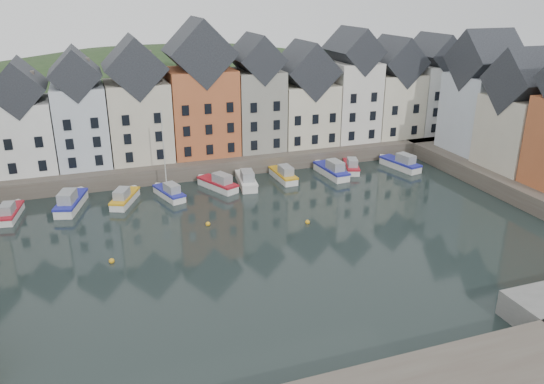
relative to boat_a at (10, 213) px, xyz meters
name	(u,v)px	position (x,y,z in m)	size (l,w,h in m)	color
ground	(269,253)	(23.59, -16.87, -0.61)	(260.00, 260.00, 0.00)	black
far_quay	(200,154)	(23.59, 13.13, 0.39)	(90.00, 16.00, 2.00)	#4E433C
hillside	(177,210)	(23.60, 39.13, -18.58)	(153.60, 70.40, 64.00)	#21351A
far_terrace	(224,101)	(26.80, 11.13, 8.26)	(72.37, 8.16, 17.78)	beige
right_terrace	(526,113)	(59.59, -8.79, 8.30)	(8.30, 24.25, 16.36)	silver
mooring_buoys	(214,234)	(19.59, -11.53, -0.46)	(20.50, 5.50, 0.50)	gold
boat_a	(10,213)	(0.00, 0.00, 0.00)	(2.45, 5.56, 2.06)	silver
boat_b	(71,202)	(6.13, 0.65, 0.15)	(3.83, 6.98, 2.56)	silver
boat_c	(124,198)	(11.94, 0.23, 0.03)	(3.94, 5.90, 2.18)	silver
boat_d	(170,192)	(17.13, 0.29, 0.07)	(3.25, 5.76, 10.51)	silver
boat_e	(219,184)	(23.29, 1.24, 0.07)	(4.23, 6.23, 2.31)	silver
boat_f	(246,180)	(26.85, 1.20, 0.10)	(2.72, 6.42, 2.39)	silver
boat_g	(284,175)	(32.01, 1.73, 0.06)	(2.03, 5.94, 2.26)	silver
boat_h	(332,171)	(38.55, 1.06, 0.13)	(2.50, 6.65, 2.50)	silver
boat_i	(351,166)	(41.96, 2.11, 0.00)	(3.40, 5.63, 2.07)	silver
boat_j	(401,164)	(48.81, 0.68, 0.11)	(3.27, 6.62, 2.44)	silver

